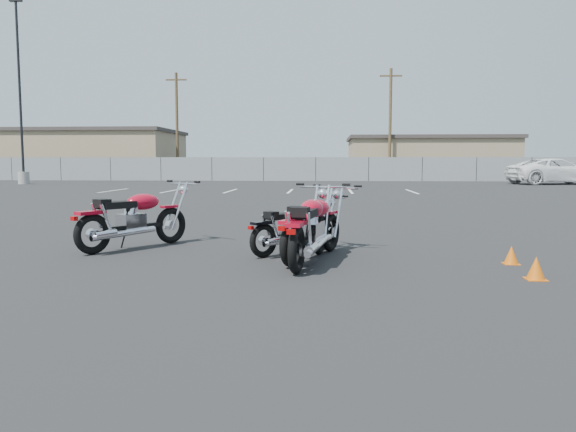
# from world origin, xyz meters

# --- Properties ---
(ground) EXTENTS (120.00, 120.00, 0.00)m
(ground) POSITION_xyz_m (0.00, 0.00, 0.00)
(ground) COLOR black
(ground) RESTS_ON ground
(motorcycle_front_red) EXTENTS (1.70, 2.12, 1.13)m
(motorcycle_front_red) POSITION_xyz_m (-2.47, 1.39, 0.51)
(motorcycle_front_red) COLOR black
(motorcycle_front_red) RESTS_ON ground
(motorcycle_second_black) EXTENTS (1.54, 1.59, 0.91)m
(motorcycle_second_black) POSITION_xyz_m (0.26, 1.08, 0.42)
(motorcycle_second_black) COLOR black
(motorcycle_second_black) RESTS_ON ground
(motorcycle_third_red) EXTENTS (0.91, 2.29, 1.12)m
(motorcycle_third_red) POSITION_xyz_m (0.54, 0.18, 0.51)
(motorcycle_third_red) COLOR black
(motorcycle_third_red) RESTS_ON ground
(motorcycle_rear_red) EXTENTS (1.25, 2.19, 1.09)m
(motorcycle_rear_red) POSITION_xyz_m (0.58, 0.59, 0.50)
(motorcycle_rear_red) COLOR black
(motorcycle_rear_red) RESTS_ON ground
(training_cone_near) EXTENTS (0.22, 0.22, 0.26)m
(training_cone_near) POSITION_xyz_m (3.45, 0.33, 0.13)
(training_cone_near) COLOR #DA5F0B
(training_cone_near) RESTS_ON ground
(training_cone_far) EXTENTS (0.25, 0.25, 0.29)m
(training_cone_far) POSITION_xyz_m (3.40, -0.74, 0.15)
(training_cone_far) COLOR #DA5F0B
(training_cone_far) RESTS_ON ground
(light_pole_west) EXTENTS (0.80, 0.70, 11.78)m
(light_pole_west) POSITION_xyz_m (-19.05, 27.80, 3.19)
(light_pole_west) COLOR #999490
(light_pole_west) RESTS_ON ground
(chainlink_fence) EXTENTS (80.06, 0.06, 1.80)m
(chainlink_fence) POSITION_xyz_m (-0.00, 35.00, 0.90)
(chainlink_fence) COLOR slate
(chainlink_fence) RESTS_ON ground
(tan_building_west) EXTENTS (18.40, 10.40, 4.30)m
(tan_building_west) POSITION_xyz_m (-22.00, 42.00, 2.16)
(tan_building_west) COLOR #93805F
(tan_building_west) RESTS_ON ground
(tan_building_east) EXTENTS (14.40, 9.40, 3.70)m
(tan_building_east) POSITION_xyz_m (10.00, 44.00, 1.86)
(tan_building_east) COLOR #93805F
(tan_building_east) RESTS_ON ground
(utility_pole_b) EXTENTS (1.80, 0.24, 9.00)m
(utility_pole_b) POSITION_xyz_m (-12.00, 40.00, 4.69)
(utility_pole_b) COLOR #483621
(utility_pole_b) RESTS_ON ground
(utility_pole_c) EXTENTS (1.80, 0.24, 9.00)m
(utility_pole_c) POSITION_xyz_m (6.00, 39.00, 4.69)
(utility_pole_c) COLOR #483621
(utility_pole_c) RESTS_ON ground
(parking_line_stripes) EXTENTS (15.12, 4.00, 0.01)m
(parking_line_stripes) POSITION_xyz_m (-2.50, 20.00, 0.00)
(parking_line_stripes) COLOR silver
(parking_line_stripes) RESTS_ON ground
(white_van) EXTENTS (3.97, 7.33, 2.64)m
(white_van) POSITION_xyz_m (15.67, 29.76, 1.32)
(white_van) COLOR white
(white_van) RESTS_ON ground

